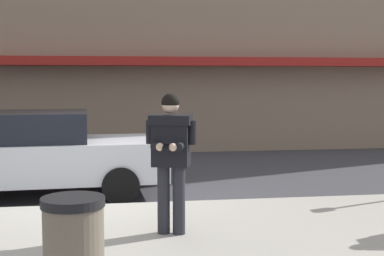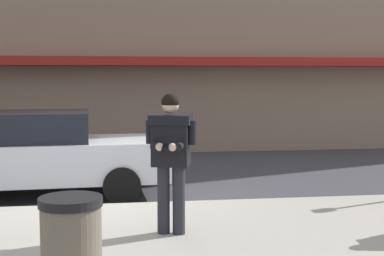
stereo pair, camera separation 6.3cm
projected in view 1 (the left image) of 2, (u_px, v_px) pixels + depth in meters
ground_plane at (95, 210)px, 8.69m from camera, size 80.00×80.00×0.00m
curb_paint_line at (156, 207)px, 8.89m from camera, size 28.00×0.12×0.01m
parked_sedan_mid at (36, 153)px, 9.55m from camera, size 4.59×2.10×1.54m
man_texting_on_phone at (171, 148)px, 6.77m from camera, size 0.63×0.64×1.81m
trash_bin at (74, 253)px, 4.60m from camera, size 0.55×0.55×0.98m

